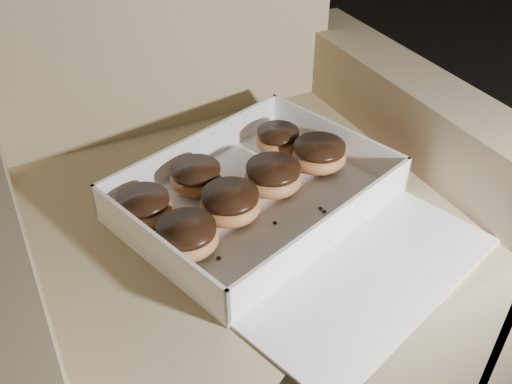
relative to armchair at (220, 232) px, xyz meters
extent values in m
cube|color=tan|center=(0.00, -0.05, -0.08)|extent=(0.69, 0.69, 0.40)
cube|color=tan|center=(-0.38, -0.05, -0.02)|extent=(0.12, 0.69, 0.54)
cube|color=tan|center=(0.38, -0.05, -0.02)|extent=(0.12, 0.69, 0.54)
cube|color=white|center=(0.03, -0.09, 0.12)|extent=(0.48, 0.42, 0.01)
cube|color=white|center=(-0.02, 0.05, 0.16)|extent=(0.39, 0.13, 0.06)
cube|color=white|center=(0.08, -0.23, 0.16)|extent=(0.39, 0.13, 0.06)
cube|color=white|center=(-0.16, -0.15, 0.16)|extent=(0.10, 0.29, 0.06)
cube|color=white|center=(0.22, -0.03, 0.16)|extent=(0.10, 0.29, 0.06)
cube|color=#CF5365|center=(0.23, -0.03, 0.16)|extent=(0.09, 0.29, 0.05)
cube|color=white|center=(0.10, -0.32, 0.12)|extent=(0.43, 0.29, 0.01)
ellipsoid|color=#C47D44|center=(-0.14, -0.05, 0.15)|extent=(0.09, 0.09, 0.04)
cylinder|color=black|center=(-0.14, -0.05, 0.17)|extent=(0.08, 0.08, 0.01)
ellipsoid|color=#C47D44|center=(0.13, 0.03, 0.15)|extent=(0.08, 0.08, 0.04)
cylinder|color=black|center=(0.13, 0.03, 0.16)|extent=(0.08, 0.08, 0.01)
ellipsoid|color=#C47D44|center=(-0.11, -0.15, 0.15)|extent=(0.09, 0.09, 0.04)
cylinder|color=black|center=(-0.11, -0.15, 0.17)|extent=(0.09, 0.09, 0.01)
ellipsoid|color=#C47D44|center=(-0.04, -0.01, 0.15)|extent=(0.09, 0.09, 0.04)
cylinder|color=black|center=(-0.04, -0.01, 0.17)|extent=(0.08, 0.08, 0.01)
ellipsoid|color=#C47D44|center=(0.17, -0.05, 0.15)|extent=(0.09, 0.09, 0.05)
cylinder|color=black|center=(0.17, -0.05, 0.17)|extent=(0.09, 0.09, 0.01)
ellipsoid|color=#C47D44|center=(0.07, -0.07, 0.15)|extent=(0.10, 0.10, 0.05)
cylinder|color=black|center=(0.07, -0.07, 0.17)|extent=(0.09, 0.09, 0.01)
ellipsoid|color=#C47D44|center=(-0.02, -0.11, 0.15)|extent=(0.10, 0.10, 0.05)
cylinder|color=black|center=(-0.02, -0.11, 0.17)|extent=(0.09, 0.09, 0.01)
ellipsoid|color=black|center=(0.11, -0.16, 0.13)|extent=(0.01, 0.01, 0.00)
ellipsoid|color=black|center=(0.09, -0.10, 0.13)|extent=(0.01, 0.01, 0.00)
ellipsoid|color=black|center=(0.03, -0.15, 0.13)|extent=(0.01, 0.01, 0.00)
ellipsoid|color=black|center=(-0.08, -0.18, 0.13)|extent=(0.01, 0.01, 0.00)
ellipsoid|color=black|center=(0.11, -0.16, 0.13)|extent=(0.01, 0.01, 0.00)
camera|label=1|loc=(-0.30, -0.73, 0.71)|focal=40.00mm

